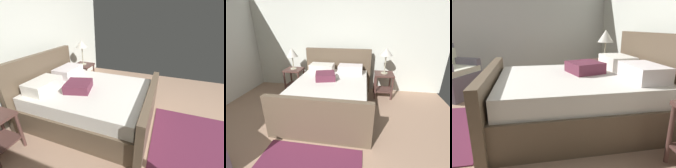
# 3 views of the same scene
# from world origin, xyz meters

# --- Properties ---
(ground_plane) EXTENTS (4.96, 6.41, 0.02)m
(ground_plane) POSITION_xyz_m (0.00, 0.00, -0.01)
(ground_plane) COLOR tan
(wall_back) EXTENTS (5.08, 0.12, 2.55)m
(wall_back) POSITION_xyz_m (0.00, 3.27, 1.28)
(wall_back) COLOR silver
(wall_back) RESTS_ON ground
(bed) EXTENTS (1.66, 2.14, 1.13)m
(bed) POSITION_xyz_m (-0.11, 2.04, 0.35)
(bed) COLOR brown
(bed) RESTS_ON ground
(nightstand_right) EXTENTS (0.44, 0.44, 0.60)m
(nightstand_right) POSITION_xyz_m (1.04, 2.81, 0.40)
(nightstand_right) COLOR #4E312C
(nightstand_right) RESTS_ON ground
(table_lamp_right) EXTENTS (0.29, 0.29, 0.60)m
(table_lamp_right) POSITION_xyz_m (1.04, 2.81, 1.09)
(table_lamp_right) COLOR #B7B293
(table_lamp_right) RESTS_ON nightstand_right
(area_rug) EXTENTS (1.41, 1.19, 0.01)m
(area_rug) POSITION_xyz_m (-0.11, 0.28, 0.01)
(area_rug) COLOR #5F243D
(area_rug) RESTS_ON ground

